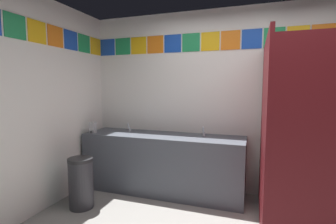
% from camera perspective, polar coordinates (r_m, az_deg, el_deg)
% --- Properties ---
extents(wall_back, '(4.40, 0.09, 2.58)m').
position_cam_1_polar(wall_back, '(3.62, 15.96, 2.27)').
color(wall_back, white).
rests_on(wall_back, ground_plane).
extents(wall_side, '(0.09, 3.10, 2.58)m').
position_cam_1_polar(wall_side, '(3.17, -31.24, 1.19)').
color(wall_side, white).
rests_on(wall_side, ground_plane).
extents(vanity_counter, '(2.27, 0.61, 0.82)m').
position_cam_1_polar(vanity_counter, '(3.65, -1.24, -11.48)').
color(vanity_counter, '#4C515B').
rests_on(vanity_counter, ground_plane).
extents(faucet_left, '(0.04, 0.10, 0.14)m').
position_cam_1_polar(faucet_left, '(3.85, -8.78, -3.64)').
color(faucet_left, silver).
rests_on(faucet_left, vanity_counter).
extents(faucet_right, '(0.04, 0.10, 0.14)m').
position_cam_1_polar(faucet_right, '(3.47, 8.12, -4.65)').
color(faucet_right, silver).
rests_on(faucet_right, vanity_counter).
extents(soap_dispenser, '(0.09, 0.09, 0.16)m').
position_cam_1_polar(soap_dispenser, '(3.85, -16.80, -3.40)').
color(soap_dispenser, '#B7BABF').
rests_on(soap_dispenser, vanity_counter).
extents(stall_divider, '(0.92, 1.41, 2.01)m').
position_cam_1_polar(stall_divider, '(2.67, 24.92, -5.52)').
color(stall_divider, maroon).
rests_on(stall_divider, ground_plane).
extents(toilet, '(0.39, 0.49, 0.74)m').
position_cam_1_polar(toilet, '(3.46, 31.43, -15.33)').
color(toilet, white).
rests_on(toilet, ground_plane).
extents(trash_bin, '(0.30, 0.30, 0.63)m').
position_cam_1_polar(trash_bin, '(3.40, -19.22, -14.99)').
color(trash_bin, '#333338').
rests_on(trash_bin, ground_plane).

